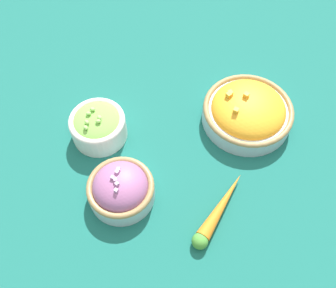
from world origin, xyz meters
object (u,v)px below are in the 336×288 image
bowl_squash (248,111)px  loose_carrot (218,211)px  bowl_lettuce (98,125)px  bowl_red_onion (121,189)px

bowl_squash → loose_carrot: 0.23m
bowl_lettuce → bowl_red_onion: 0.15m
bowl_red_onion → loose_carrot: bowl_red_onion is taller
bowl_lettuce → bowl_red_onion: bearing=107.6°
bowl_red_onion → bowl_squash: bearing=-149.0°
bowl_lettuce → bowl_squash: size_ratio=0.60×
bowl_red_onion → loose_carrot: size_ratio=0.85×
bowl_squash → bowl_lettuce: bearing=3.2°
bowl_lettuce → loose_carrot: 0.29m
bowl_squash → loose_carrot: bearing=66.7°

